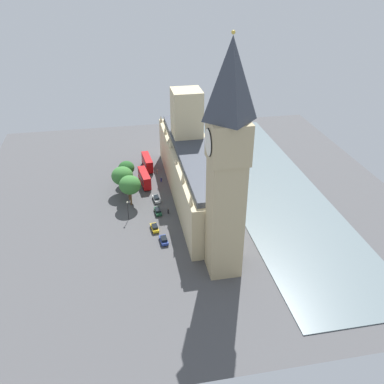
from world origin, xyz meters
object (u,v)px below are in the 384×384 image
car_blue_near_tower (164,240)px  plane_tree_slot_12 (128,183)px  clock_tower (227,163)px  pedestrian_under_trees (157,171)px  car_dark_green_trailing (158,211)px  plane_tree_leading (130,185)px  car_yellow_cab_by_river_gate (155,228)px  plane_tree_slot_11 (126,168)px  double_decker_bus_far_end (147,162)px  car_white_corner (156,198)px  pedestrian_kerbside (161,179)px  parliament_building (192,167)px  double_decker_bus_opposite_hall (144,178)px  plane_tree_slot_10 (122,176)px  pedestrian_midblock (168,211)px  street_lamp_slot_13 (128,207)px

car_blue_near_tower → plane_tree_slot_12: size_ratio=0.53×
clock_tower → pedestrian_under_trees: 63.40m
car_dark_green_trailing → plane_tree_leading: plane_tree_leading is taller
car_yellow_cab_by_river_gate → plane_tree_slot_11: plane_tree_slot_11 is taller
car_blue_near_tower → double_decker_bus_far_end: bearing=85.4°
pedestrian_under_trees → car_white_corner: bearing=-168.3°
car_dark_green_trailing → pedestrian_kerbside: (-3.56, -20.41, -0.12)m
car_dark_green_trailing → plane_tree_leading: (7.61, -6.79, 6.13)m
parliament_building → double_decker_bus_opposite_hall: parliament_building is taller
car_yellow_cab_by_river_gate → plane_tree_slot_10: plane_tree_slot_10 is taller
plane_tree_slot_10 → car_dark_green_trailing: bearing=122.8°
double_decker_bus_opposite_hall → pedestrian_kerbside: size_ratio=6.28×
plane_tree_leading → plane_tree_slot_12: 3.25m
clock_tower → car_yellow_cab_by_river_gate: clock_tower is taller
car_blue_near_tower → plane_tree_slot_11: (7.87, -36.42, 4.89)m
pedestrian_midblock → street_lamp_slot_13: 12.60m
car_white_corner → car_dark_green_trailing: size_ratio=1.00×
pedestrian_kerbside → plane_tree_leading: size_ratio=0.17×
plane_tree_leading → plane_tree_slot_10: (2.02, -8.17, -0.79)m
double_decker_bus_opposite_hall → plane_tree_leading: (5.33, 12.23, 4.39)m
clock_tower → plane_tree_slot_12: clock_tower is taller
clock_tower → double_decker_bus_far_end: 67.00m
car_yellow_cab_by_river_gate → plane_tree_slot_10: (7.68, -23.63, 5.35)m
double_decker_bus_opposite_hall → car_dark_green_trailing: double_decker_bus_opposite_hall is taller
parliament_building → plane_tree_slot_10: (22.37, -4.43, -3.12)m
car_blue_near_tower → pedestrian_kerbside: car_blue_near_tower is taller
parliament_building → clock_tower: size_ratio=1.17×
car_dark_green_trailing → parliament_building: bearing=35.9°
parliament_building → pedestrian_under_trees: bearing=-59.0°
plane_tree_slot_10 → clock_tower: bearing=117.4°
parliament_building → plane_tree_leading: parliament_building is taller
car_blue_near_tower → plane_tree_slot_10: plane_tree_slot_10 is taller
car_white_corner → plane_tree_leading: bearing=179.1°
pedestrian_midblock → plane_tree_slot_11: 25.11m
pedestrian_under_trees → plane_tree_slot_12: 20.91m
plane_tree_leading → street_lamp_slot_13: size_ratio=1.60×
double_decker_bus_opposite_hall → car_blue_near_tower: (-2.14, 34.06, -1.75)m
clock_tower → pedestrian_kerbside: size_ratio=33.32×
car_dark_green_trailing → pedestrian_midblock: (-3.11, 0.58, -0.12)m
clock_tower → street_lamp_slot_13: (21.89, -27.09, -25.07)m
car_white_corner → plane_tree_leading: size_ratio=0.47×
car_blue_near_tower → pedestrian_kerbside: size_ratio=2.60×
pedestrian_kerbside → plane_tree_leading: (11.18, 13.62, 6.25)m
double_decker_bus_far_end → car_white_corner: 23.81m
plane_tree_slot_12 → car_yellow_cab_by_river_gate: bearing=108.0°
car_dark_green_trailing → plane_tree_slot_12: plane_tree_slot_12 is taller
pedestrian_under_trees → street_lamp_slot_13: (11.85, 28.52, 3.65)m
plane_tree_slot_11 → parliament_building: bearing=152.4°
car_blue_near_tower → plane_tree_slot_10: bearing=103.0°
car_white_corner → plane_tree_slot_11: plane_tree_slot_11 is taller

